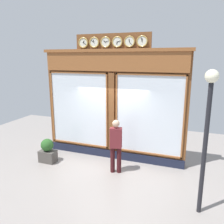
% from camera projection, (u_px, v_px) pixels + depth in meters
% --- Properties ---
extents(ground_plane, '(14.00, 14.00, 0.00)m').
position_uv_depth(ground_plane, '(73.00, 202.00, 5.68)').
color(ground_plane, gray).
extents(shop_facade, '(5.09, 0.42, 4.25)m').
position_uv_depth(shop_facade, '(113.00, 104.00, 7.91)').
color(shop_facade, brown).
rests_on(shop_facade, ground_plane).
extents(pedestrian, '(0.40, 0.30, 1.69)m').
position_uv_depth(pedestrian, '(116.00, 144.00, 6.98)').
color(pedestrian, '#3A1316').
rests_on(pedestrian, ground_plane).
extents(street_lamp, '(0.28, 0.28, 3.27)m').
position_uv_depth(street_lamp, '(207.00, 121.00, 4.84)').
color(street_lamp, black).
rests_on(street_lamp, ground_plane).
extents(planter_box, '(0.56, 0.36, 0.40)m').
position_uv_depth(planter_box, '(48.00, 156.00, 7.86)').
color(planter_box, '#4C4742').
rests_on(planter_box, ground_plane).
extents(planter_shrub, '(0.42, 0.42, 0.42)m').
position_uv_depth(planter_shrub, '(47.00, 145.00, 7.77)').
color(planter_shrub, '#285623').
rests_on(planter_shrub, planter_box).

